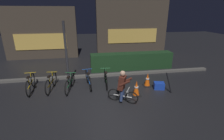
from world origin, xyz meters
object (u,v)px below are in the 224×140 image
(parked_bike_center_right, at_px, (88,79))
(cyclist, at_px, (122,86))
(parked_bike_right_mid, at_px, (106,78))
(blue_crate, at_px, (159,86))
(traffic_cone_far, at_px, (147,80))
(street_post, at_px, (66,56))
(parked_bike_center_left, at_px, (70,83))
(parked_bike_leftmost, at_px, (30,84))
(parked_bike_left_mid, at_px, (51,82))
(traffic_cone_near, at_px, (136,88))
(closed_umbrella, at_px, (169,83))

(parked_bike_center_right, height_order, cyclist, cyclist)
(parked_bike_right_mid, bearing_deg, blue_crate, -106.12)
(traffic_cone_far, xyz_separation_m, blue_crate, (0.40, -0.39, -0.15))
(street_post, bearing_deg, parked_bike_center_left, -78.11)
(parked_bike_leftmost, bearing_deg, parked_bike_right_mid, -93.89)
(parked_bike_center_left, xyz_separation_m, parked_bike_center_right, (0.80, 0.23, 0.01))
(parked_bike_left_mid, bearing_deg, blue_crate, -92.42)
(parked_bike_center_left, bearing_deg, parked_bike_left_mid, 88.35)
(street_post, bearing_deg, traffic_cone_near, -25.31)
(parked_bike_center_right, bearing_deg, blue_crate, -111.03)
(street_post, bearing_deg, parked_bike_leftmost, -174.16)
(street_post, relative_size, parked_bike_leftmost, 1.78)
(parked_bike_left_mid, bearing_deg, traffic_cone_far, -88.11)
(parked_bike_right_mid, xyz_separation_m, closed_umbrella, (2.56, -1.04, 0.05))
(traffic_cone_far, bearing_deg, parked_bike_center_left, 177.24)
(street_post, bearing_deg, parked_bike_left_mid, -165.93)
(traffic_cone_near, relative_size, blue_crate, 1.47)
(blue_crate, height_order, cyclist, cyclist)
(parked_bike_center_left, bearing_deg, parked_bike_right_mid, -71.54)
(parked_bike_right_mid, bearing_deg, traffic_cone_near, -134.50)
(closed_umbrella, bearing_deg, parked_bike_center_right, 59.01)
(parked_bike_center_left, height_order, traffic_cone_far, parked_bike_center_left)
(parked_bike_right_mid, bearing_deg, street_post, 89.25)
(parked_bike_left_mid, distance_m, traffic_cone_near, 3.65)
(closed_umbrella, bearing_deg, parked_bike_right_mid, 54.10)
(parked_bike_left_mid, relative_size, traffic_cone_near, 2.45)
(parked_bike_center_left, bearing_deg, street_post, 21.94)
(cyclist, bearing_deg, traffic_cone_near, 59.19)
(parked_bike_leftmost, height_order, traffic_cone_near, parked_bike_leftmost)
(traffic_cone_near, relative_size, closed_umbrella, 0.76)
(cyclist, bearing_deg, street_post, 171.14)
(parked_bike_center_left, xyz_separation_m, traffic_cone_far, (3.45, -0.17, -0.03))
(blue_crate, relative_size, cyclist, 0.35)
(parked_bike_center_right, relative_size, parked_bike_right_mid, 1.00)
(parked_bike_center_left, xyz_separation_m, cyclist, (2.01, -1.33, 0.30))
(traffic_cone_far, bearing_deg, street_post, 171.70)
(parked_bike_right_mid, bearing_deg, closed_umbrella, -108.97)
(parked_bike_right_mid, height_order, traffic_cone_near, parked_bike_right_mid)
(parked_bike_leftmost, distance_m, parked_bike_left_mid, 0.85)
(parked_bike_right_mid, height_order, cyclist, cyclist)
(street_post, distance_m, traffic_cone_far, 3.74)
(parked_bike_leftmost, xyz_separation_m, cyclist, (3.66, -1.51, 0.29))
(parked_bike_left_mid, bearing_deg, parked_bike_leftmost, 94.91)
(parked_bike_left_mid, height_order, traffic_cone_near, parked_bike_left_mid)
(parked_bike_left_mid, distance_m, blue_crate, 4.71)
(cyclist, bearing_deg, traffic_cone_far, 68.69)
(parked_bike_center_left, height_order, parked_bike_center_right, parked_bike_center_right)
(street_post, relative_size, parked_bike_center_right, 1.78)
(parked_bike_left_mid, distance_m, closed_umbrella, 5.04)
(parked_bike_leftmost, bearing_deg, traffic_cone_near, -109.50)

